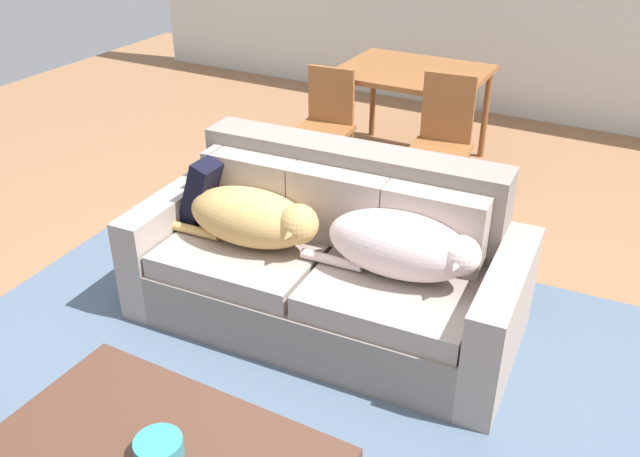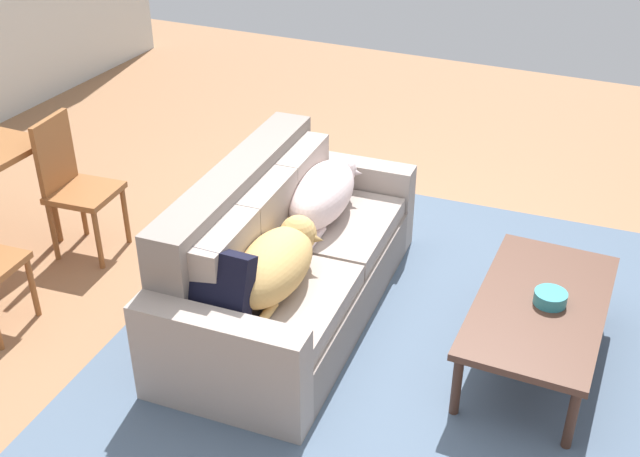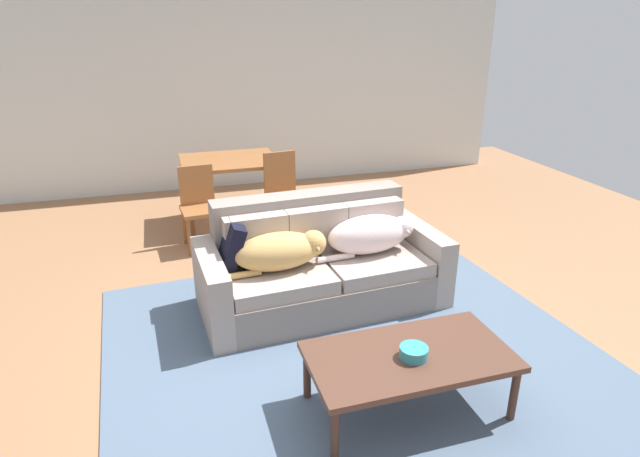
% 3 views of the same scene
% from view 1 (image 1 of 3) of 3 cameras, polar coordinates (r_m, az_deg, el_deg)
% --- Properties ---
extents(ground_plane, '(10.00, 10.00, 0.00)m').
position_cam_1_polar(ground_plane, '(3.70, -2.18, -8.99)').
color(ground_plane, '#966946').
extents(area_rug, '(3.65, 3.31, 0.01)m').
position_cam_1_polar(area_rug, '(3.36, -5.38, -13.77)').
color(area_rug, slate).
rests_on(area_rug, ground).
extents(couch, '(2.08, 1.04, 0.90)m').
position_cam_1_polar(couch, '(3.67, 0.86, -2.84)').
color(couch, gray).
rests_on(couch, ground).
extents(dog_on_left_cushion, '(0.86, 0.39, 0.30)m').
position_cam_1_polar(dog_on_left_cushion, '(3.60, -5.41, 0.86)').
color(dog_on_left_cushion, tan).
rests_on(dog_on_left_cushion, couch).
extents(dog_on_right_cushion, '(0.89, 0.37, 0.33)m').
position_cam_1_polar(dog_on_right_cushion, '(3.33, 6.90, -1.45)').
color(dog_on_right_cushion, silver).
rests_on(dog_on_right_cushion, couch).
extents(throw_pillow_by_left_arm, '(0.24, 0.41, 0.42)m').
position_cam_1_polar(throw_pillow_by_left_arm, '(3.90, -8.82, 3.49)').
color(throw_pillow_by_left_arm, black).
rests_on(throw_pillow_by_left_arm, couch).
extents(coffee_table, '(1.24, 0.66, 0.41)m').
position_cam_1_polar(coffee_table, '(2.66, -12.49, -17.85)').
color(coffee_table, '#513124').
rests_on(coffee_table, ground).
extents(bowl_on_coffee_table, '(0.17, 0.17, 0.07)m').
position_cam_1_polar(bowl_on_coffee_table, '(2.59, -13.19, -17.27)').
color(bowl_on_coffee_table, teal).
rests_on(bowl_on_coffee_table, coffee_table).
extents(dining_table, '(1.11, 0.90, 0.77)m').
position_cam_1_polar(dining_table, '(5.52, 7.59, 12.09)').
color(dining_table, '#955A2F').
rests_on(dining_table, ground).
extents(dining_chair_near_left, '(0.43, 0.43, 0.86)m').
position_cam_1_polar(dining_chair_near_left, '(5.20, 0.44, 8.82)').
color(dining_chair_near_left, '#955A2F').
rests_on(dining_chair_near_left, ground).
extents(dining_chair_near_right, '(0.44, 0.44, 0.94)m').
position_cam_1_polar(dining_chair_near_right, '(4.86, 10.07, 7.37)').
color(dining_chair_near_right, '#955A2F').
rests_on(dining_chair_near_right, ground).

